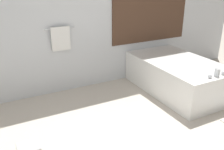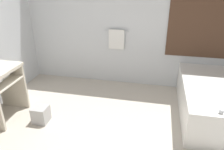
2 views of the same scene
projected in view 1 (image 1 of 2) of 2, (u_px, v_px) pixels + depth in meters
name	position (u px, v px, depth m)	size (l,w,h in m)	color
wall_back_with_blinds	(78.00, 14.00, 4.23)	(7.40, 0.13, 2.70)	silver
bathtub	(178.00, 74.00, 4.47)	(1.08, 1.83, 0.69)	white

